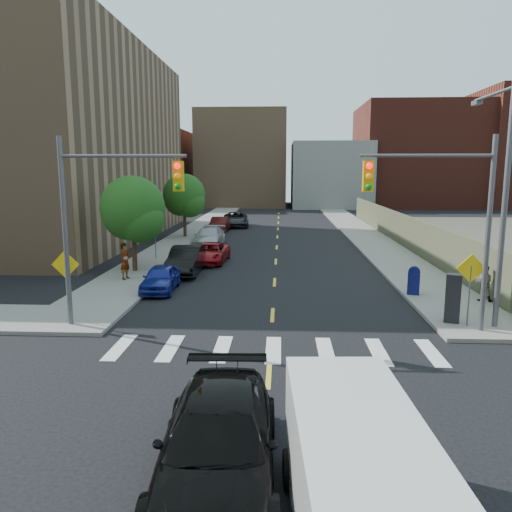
# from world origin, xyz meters

# --- Properties ---
(ground) EXTENTS (160.00, 160.00, 0.00)m
(ground) POSITION_xyz_m (0.00, 0.00, 0.00)
(ground) COLOR black
(ground) RESTS_ON ground
(sidewalk_nw) EXTENTS (3.50, 73.00, 0.15)m
(sidewalk_nw) POSITION_xyz_m (-7.75, 41.50, 0.07)
(sidewalk_nw) COLOR gray
(sidewalk_nw) RESTS_ON ground
(sidewalk_ne) EXTENTS (3.50, 73.00, 0.15)m
(sidewalk_ne) POSITION_xyz_m (7.75, 41.50, 0.07)
(sidewalk_ne) COLOR gray
(sidewalk_ne) RESTS_ON ground
(fence_north) EXTENTS (0.12, 44.00, 2.50)m
(fence_north) POSITION_xyz_m (9.60, 28.00, 1.25)
(fence_north) COLOR #5B6345
(fence_north) RESTS_ON ground
(building_nw) EXTENTS (22.00, 30.00, 16.00)m
(building_nw) POSITION_xyz_m (-22.00, 30.00, 8.00)
(building_nw) COLOR #8C6B4C
(building_nw) RESTS_ON ground
(bg_bldg_west) EXTENTS (14.00, 18.00, 12.00)m
(bg_bldg_west) POSITION_xyz_m (-22.00, 70.00, 6.00)
(bg_bldg_west) COLOR #592319
(bg_bldg_west) RESTS_ON ground
(bg_bldg_midwest) EXTENTS (14.00, 16.00, 15.00)m
(bg_bldg_midwest) POSITION_xyz_m (-6.00, 72.00, 7.50)
(bg_bldg_midwest) COLOR #8C6B4C
(bg_bldg_midwest) RESTS_ON ground
(bg_bldg_center) EXTENTS (12.00, 16.00, 10.00)m
(bg_bldg_center) POSITION_xyz_m (8.00, 70.00, 5.00)
(bg_bldg_center) COLOR gray
(bg_bldg_center) RESTS_ON ground
(bg_bldg_east) EXTENTS (18.00, 18.00, 16.00)m
(bg_bldg_east) POSITION_xyz_m (22.00, 72.00, 8.00)
(bg_bldg_east) COLOR #592319
(bg_bldg_east) RESTS_ON ground
(signal_nw) EXTENTS (4.59, 0.30, 7.00)m
(signal_nw) POSITION_xyz_m (-5.98, 6.00, 4.53)
(signal_nw) COLOR #59595E
(signal_nw) RESTS_ON ground
(signal_ne) EXTENTS (4.59, 0.30, 7.00)m
(signal_ne) POSITION_xyz_m (5.98, 6.00, 4.53)
(signal_ne) COLOR #59595E
(signal_ne) RESTS_ON ground
(streetlight_ne) EXTENTS (0.25, 3.70, 9.00)m
(streetlight_ne) POSITION_xyz_m (8.20, 6.90, 5.22)
(streetlight_ne) COLOR #59595E
(streetlight_ne) RESTS_ON ground
(warn_sign_nw) EXTENTS (1.06, 0.06, 2.83)m
(warn_sign_nw) POSITION_xyz_m (-7.80, 6.50, 1.99)
(warn_sign_nw) COLOR #59595E
(warn_sign_nw) RESTS_ON ground
(warn_sign_ne) EXTENTS (1.06, 0.06, 2.83)m
(warn_sign_ne) POSITION_xyz_m (7.20, 6.50, 1.99)
(warn_sign_ne) COLOR #59595E
(warn_sign_ne) RESTS_ON ground
(warn_sign_midwest) EXTENTS (1.06, 0.06, 2.83)m
(warn_sign_midwest) POSITION_xyz_m (-7.80, 20.00, 1.99)
(warn_sign_midwest) COLOR #59595E
(warn_sign_midwest) RESTS_ON ground
(tree_west_near) EXTENTS (3.66, 3.64, 5.52)m
(tree_west_near) POSITION_xyz_m (-8.00, 16.05, 3.48)
(tree_west_near) COLOR #332114
(tree_west_near) RESTS_ON ground
(tree_west_far) EXTENTS (3.66, 3.64, 5.52)m
(tree_west_far) POSITION_xyz_m (-8.00, 31.05, 3.48)
(tree_west_far) COLOR #332114
(tree_west_far) RESTS_ON ground
(parked_car_blue) EXTENTS (1.57, 3.75, 1.27)m
(parked_car_blue) POSITION_xyz_m (-5.50, 11.79, 0.63)
(parked_car_blue) COLOR navy
(parked_car_blue) RESTS_ON ground
(parked_car_black) EXTENTS (1.64, 4.67, 1.54)m
(parked_car_black) POSITION_xyz_m (-5.06, 15.98, 0.77)
(parked_car_black) COLOR black
(parked_car_black) RESTS_ON ground
(parked_car_red) EXTENTS (2.35, 4.62, 1.25)m
(parked_car_red) POSITION_xyz_m (-4.20, 19.42, 0.63)
(parked_car_red) COLOR maroon
(parked_car_red) RESTS_ON ground
(parked_car_silver) EXTENTS (2.33, 5.20, 1.48)m
(parked_car_silver) POSITION_xyz_m (-5.19, 25.93, 0.74)
(parked_car_silver) COLOR #A8ACAF
(parked_car_silver) RESTS_ON ground
(parked_car_white) EXTENTS (1.67, 3.96, 1.34)m
(parked_car_white) POSITION_xyz_m (-5.50, 28.88, 0.67)
(parked_car_white) COLOR #B5B5B5
(parked_car_white) RESTS_ON ground
(parked_car_maroon) EXTENTS (1.66, 4.37, 1.42)m
(parked_car_maroon) POSITION_xyz_m (-5.50, 35.08, 0.71)
(parked_car_maroon) COLOR #3F100C
(parked_car_maroon) RESTS_ON ground
(parked_car_grey) EXTENTS (3.07, 5.71, 1.52)m
(parked_car_grey) POSITION_xyz_m (-4.40, 39.84, 0.76)
(parked_car_grey) COLOR #222227
(parked_car_grey) RESTS_ON ground
(black_sedan) EXTENTS (2.42, 5.53, 1.58)m
(black_sedan) POSITION_xyz_m (-0.82, -3.02, 0.79)
(black_sedan) COLOR black
(black_sedan) RESTS_ON ground
(cargo_van) EXTENTS (2.24, 4.95, 2.22)m
(cargo_van) POSITION_xyz_m (1.49, -4.47, 1.17)
(cargo_van) COLOR silver
(cargo_van) RESTS_ON ground
(mailbox) EXTENTS (0.63, 0.54, 1.32)m
(mailbox) POSITION_xyz_m (6.44, 11.18, 0.79)
(mailbox) COLOR #0E1554
(mailbox) RESTS_ON sidewalk_ne
(payphone) EXTENTS (0.67, 0.61, 1.85)m
(payphone) POSITION_xyz_m (6.78, 6.93, 1.07)
(payphone) COLOR black
(payphone) RESTS_ON sidewalk_ne
(pedestrian_west) EXTENTS (0.62, 0.79, 1.93)m
(pedestrian_west) POSITION_xyz_m (-7.83, 13.73, 1.11)
(pedestrian_west) COLOR gray
(pedestrian_west) RESTS_ON sidewalk_nw
(pedestrian_east) EXTENTS (0.90, 0.77, 1.59)m
(pedestrian_east) POSITION_xyz_m (9.17, 10.14, 0.95)
(pedestrian_east) COLOR gray
(pedestrian_east) RESTS_ON sidewalk_ne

